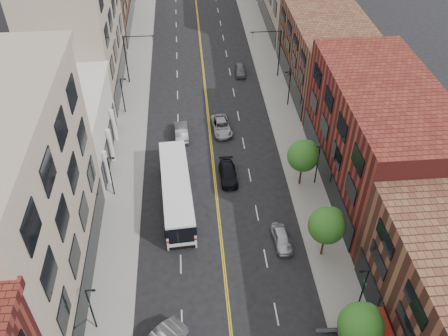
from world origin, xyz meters
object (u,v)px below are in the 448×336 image
object	(u,v)px
city_bus	(176,190)
car_lane_a	(228,174)
car_parked_far	(282,238)
car_lane_b	(221,126)
car_lane_behind	(181,131)
car_lane_c	(240,70)

from	to	relation	value
city_bus	car_lane_a	distance (m)	6.87
city_bus	car_parked_far	size ratio (longest dim) A/B	3.37
car_parked_far	car_lane_b	size ratio (longest dim) A/B	0.79
city_bus	car_parked_far	distance (m)	11.92
car_parked_far	car_lane_behind	size ratio (longest dim) A/B	0.87
car_parked_far	car_lane_c	distance (m)	33.46
car_lane_a	car_lane_c	size ratio (longest dim) A/B	1.21
car_parked_far	car_lane_b	bearing A→B (deg)	98.79
car_parked_far	car_lane_b	world-z (taller)	car_lane_b
car_parked_far	car_lane_c	size ratio (longest dim) A/B	1.03
car_lane_behind	car_lane_a	size ratio (longest dim) A/B	0.98
car_lane_c	car_lane_b	bearing A→B (deg)	-102.27
car_lane_b	car_parked_far	bearing A→B (deg)	-82.47
car_parked_far	car_lane_behind	distance (m)	20.61
car_lane_behind	car_lane_b	distance (m)	5.15
city_bus	car_lane_b	xyz separation A→B (m)	(5.70, 12.80, -1.27)
city_bus	car_lane_c	xyz separation A→B (m)	(9.70, 27.12, -1.31)
car_lane_a	car_lane_b	xyz separation A→B (m)	(0.00, 9.20, 0.02)
car_lane_a	car_parked_far	bearing A→B (deg)	-68.35
car_parked_far	car_lane_a	world-z (taller)	car_lane_a
city_bus	car_lane_b	size ratio (longest dim) A/B	2.66
car_parked_far	car_lane_a	bearing A→B (deg)	109.51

